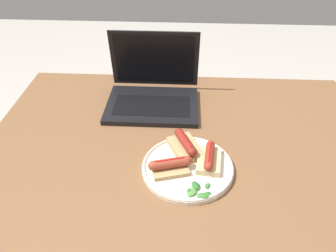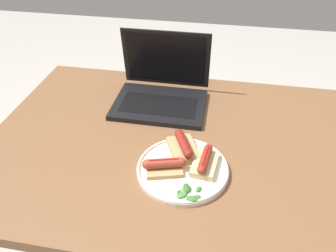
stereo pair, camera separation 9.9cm
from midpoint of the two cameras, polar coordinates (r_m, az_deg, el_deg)
name	(u,v)px [view 2 (the right image)]	position (r m, az deg, el deg)	size (l,w,h in m)	color
desk	(182,155)	(1.07, 5.09, -5.25)	(1.23, 0.84, 0.70)	brown
laptop	(161,91)	(1.19, 1.25, 6.01)	(0.33, 0.26, 0.24)	black
plate	(183,169)	(0.93, 5.67, -7.56)	(0.26, 0.26, 0.02)	silver
sausage_toast_left	(183,147)	(0.96, 5.64, -3.77)	(0.12, 0.13, 0.05)	tan
sausage_toast_middle	(205,162)	(0.93, 9.52, -6.35)	(0.08, 0.12, 0.05)	#D6B784
sausage_toast_right	(164,166)	(0.90, 2.49, -7.03)	(0.12, 0.09, 0.04)	tan
salad_pile	(188,193)	(0.86, 6.80, -11.68)	(0.07, 0.06, 0.01)	#387A33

